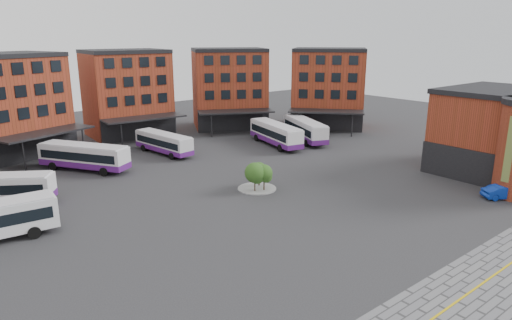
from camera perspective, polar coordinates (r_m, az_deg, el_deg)
ground at (r=42.83m, az=8.34°, el=-8.23°), size 160.00×160.00×0.00m
yellow_line at (r=37.66m, az=26.85°, el=-13.30°), size 26.00×0.15×0.02m
main_building at (r=69.62m, az=-18.31°, el=6.55°), size 94.14×42.48×14.60m
east_building at (r=63.53m, az=28.55°, el=2.87°), size 17.40×15.40×10.60m
tree_island at (r=51.21m, az=0.36°, el=-1.78°), size 4.40×4.40×3.39m
bus_c at (r=62.84m, az=-20.71°, el=0.43°), size 8.92×11.83×3.45m
bus_d at (r=68.44m, az=-11.48°, el=2.14°), size 3.98×11.18×3.08m
bus_e at (r=72.27m, az=2.46°, el=3.32°), size 5.48×12.72×3.49m
bus_f at (r=75.85m, az=6.14°, el=3.82°), size 7.34×12.55×3.49m
blue_car at (r=55.75m, az=28.56°, el=-3.54°), size 4.60×3.74×1.47m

